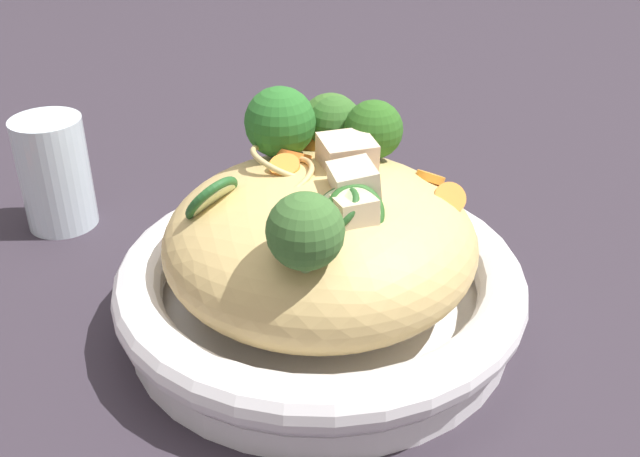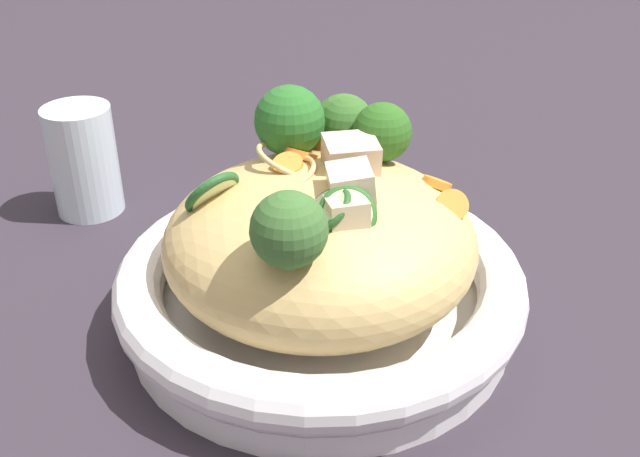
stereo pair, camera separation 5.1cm
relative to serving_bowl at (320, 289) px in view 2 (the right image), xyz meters
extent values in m
plane|color=#2F2731|center=(0.00, 0.00, -0.03)|extent=(3.00, 3.00, 0.00)
cylinder|color=white|center=(0.00, 0.00, -0.02)|extent=(0.27, 0.27, 0.02)
torus|color=white|center=(0.00, 0.00, 0.01)|extent=(0.29, 0.29, 0.03)
ellipsoid|color=tan|center=(0.00, 0.00, 0.04)|extent=(0.22, 0.22, 0.10)
torus|color=tan|center=(0.00, 0.00, 0.07)|extent=(0.08, 0.08, 0.02)
torus|color=#D8B26A|center=(-0.02, 0.02, 0.06)|extent=(0.07, 0.07, 0.02)
torus|color=tan|center=(0.00, -0.04, 0.09)|extent=(0.06, 0.07, 0.03)
torus|color=tan|center=(0.02, -0.03, 0.08)|extent=(0.08, 0.08, 0.03)
cone|color=#92B06E|center=(0.06, 0.06, 0.07)|extent=(0.02, 0.02, 0.02)
sphere|color=#3B672F|center=(0.06, 0.06, 0.10)|extent=(0.05, 0.05, 0.05)
cone|color=#97B670|center=(-0.06, -0.06, 0.07)|extent=(0.03, 0.02, 0.02)
sphere|color=#346227|center=(-0.06, -0.06, 0.09)|extent=(0.05, 0.05, 0.04)
cone|color=#98AE6B|center=(-0.01, -0.06, 0.08)|extent=(0.03, 0.03, 0.02)
sphere|color=#286827|center=(-0.01, -0.06, 0.10)|extent=(0.07, 0.07, 0.05)
cone|color=#95AB70|center=(-0.06, -0.02, 0.08)|extent=(0.03, 0.03, 0.02)
sphere|color=#2D611E|center=(-0.06, -0.02, 0.10)|extent=(0.06, 0.06, 0.04)
cone|color=#8DAB74|center=(-0.06, -0.06, 0.07)|extent=(0.03, 0.03, 0.01)
sphere|color=#3B6728|center=(-0.06, -0.06, 0.09)|extent=(0.06, 0.06, 0.05)
cylinder|color=orange|center=(-0.08, 0.02, 0.07)|extent=(0.03, 0.03, 0.01)
cylinder|color=orange|center=(-0.03, -0.05, 0.08)|extent=(0.02, 0.03, 0.02)
cylinder|color=orange|center=(-0.01, -0.04, 0.09)|extent=(0.03, 0.03, 0.02)
cylinder|color=orange|center=(0.01, -0.03, 0.09)|extent=(0.03, 0.03, 0.01)
cylinder|color=orange|center=(-0.04, -0.04, 0.08)|extent=(0.03, 0.03, 0.03)
cylinder|color=orange|center=(-0.07, 0.05, 0.07)|extent=(0.03, 0.03, 0.02)
cylinder|color=beige|center=(0.01, 0.05, 0.09)|extent=(0.04, 0.03, 0.03)
torus|color=#295D22|center=(0.01, 0.05, 0.09)|extent=(0.05, 0.04, 0.03)
cylinder|color=beige|center=(0.06, -0.03, 0.08)|extent=(0.04, 0.03, 0.03)
torus|color=#235726|center=(0.06, -0.03, 0.08)|extent=(0.05, 0.04, 0.04)
cylinder|color=beige|center=(0.02, 0.04, 0.09)|extent=(0.04, 0.04, 0.02)
torus|color=#265524|center=(0.02, 0.04, 0.09)|extent=(0.04, 0.05, 0.03)
cube|color=beige|center=(0.01, 0.05, 0.09)|extent=(0.03, 0.03, 0.02)
cube|color=beige|center=(-0.01, 0.03, 0.09)|extent=(0.04, 0.04, 0.03)
cube|color=beige|center=(-0.03, -0.01, 0.09)|extent=(0.05, 0.04, 0.03)
cylinder|color=silver|center=(0.10, -0.25, 0.02)|extent=(0.06, 0.06, 0.10)
camera|label=1|loc=(0.27, 0.35, 0.31)|focal=42.23mm
camera|label=2|loc=(0.22, 0.38, 0.31)|focal=42.23mm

